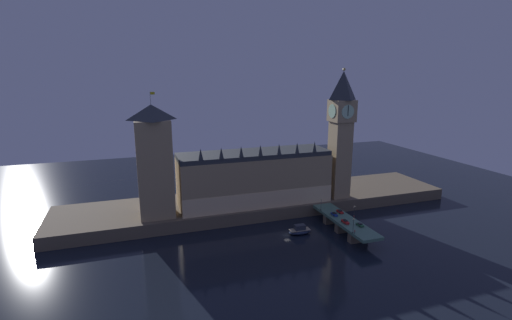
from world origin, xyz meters
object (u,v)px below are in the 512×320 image
car_northbound_trail (345,222)px  pedestrian_mid_walk (354,217)px  car_southbound_lead (360,225)px  car_southbound_trail (340,211)px  victoria_tower (154,161)px  clock_tower (341,131)px  car_northbound_lead (334,214)px  pedestrian_near_rail (355,231)px  street_lamp_near (353,224)px  street_lamp_mid (354,210)px  street_lamp_far (321,203)px  boat_upstream (300,231)px

car_northbound_trail → pedestrian_mid_walk: (7.01, 3.41, 0.24)m
car_southbound_lead → car_southbound_trail: bearing=90.0°
pedestrian_mid_walk → victoria_tower: bearing=158.6°
clock_tower → car_southbound_lead: 56.41m
victoria_tower → pedestrian_mid_walk: bearing=-21.4°
clock_tower → car_northbound_lead: clock_tower is taller
pedestrian_mid_walk → car_southbound_trail: bearing=104.6°
pedestrian_near_rail → street_lamp_near: 3.56m
car_northbound_trail → car_southbound_lead: 6.88m
car_northbound_trail → pedestrian_mid_walk: 7.80m
street_lamp_mid → street_lamp_far: 17.88m
car_northbound_lead → car_northbound_trail: car_northbound_trail is taller
car_southbound_lead → boat_upstream: (-24.07, 13.36, -5.24)m
car_northbound_lead → car_southbound_trail: 5.27m
car_southbound_trail → pedestrian_near_rail: (-7.01, -23.95, 0.29)m
street_lamp_far → street_lamp_near: bearing=-90.0°
pedestrian_near_rail → victoria_tower: bearing=148.1°
victoria_tower → car_southbound_trail: victoria_tower is taller
clock_tower → car_southbound_trail: clock_tower is taller
car_southbound_trail → street_lamp_mid: street_lamp_mid is taller
car_northbound_trail → pedestrian_near_rail: pedestrian_near_rail is taller
car_northbound_trail → car_northbound_lead: bearing=90.0°
clock_tower → street_lamp_near: clock_tower is taller
car_northbound_trail → car_southbound_trail: (4.68, 12.41, -0.06)m
pedestrian_mid_walk → street_lamp_near: size_ratio=0.26×
car_northbound_lead → car_northbound_trail: size_ratio=0.90×
victoria_tower → pedestrian_mid_walk: size_ratio=33.05×
street_lamp_near → boat_upstream: size_ratio=0.62×
pedestrian_mid_walk → street_lamp_far: bearing=122.5°
car_northbound_lead → street_lamp_near: bearing=-97.5°
car_northbound_trail → boat_upstream: car_northbound_trail is taller
boat_upstream → clock_tower: bearing=36.8°
car_southbound_trail → boat_upstream: bearing=-170.3°
car_northbound_lead → street_lamp_mid: size_ratio=0.67×
car_northbound_trail → street_lamp_near: 11.66m
clock_tower → street_lamp_near: bearing=-113.0°
car_southbound_trail → pedestrian_mid_walk: 9.30m
street_lamp_far → boat_upstream: street_lamp_far is taller
victoria_tower → car_southbound_lead: victoria_tower is taller
boat_upstream → pedestrian_near_rail: bearing=-49.3°
clock_tower → street_lamp_far: size_ratio=11.07×
car_northbound_lead → pedestrian_mid_walk: size_ratio=2.35×
car_southbound_lead → car_southbound_trail: 17.46m
street_lamp_far → clock_tower: bearing=40.5°
street_lamp_near → pedestrian_near_rail: bearing=-63.8°
car_northbound_lead → pedestrian_near_rail: pedestrian_near_rail is taller
pedestrian_near_rail → pedestrian_mid_walk: bearing=58.0°
victoria_tower → car_southbound_lead: (87.53, -43.72, -26.81)m
pedestrian_mid_walk → car_southbound_lead: bearing=-105.4°
clock_tower → victoria_tower: (-99.74, 3.19, -10.47)m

